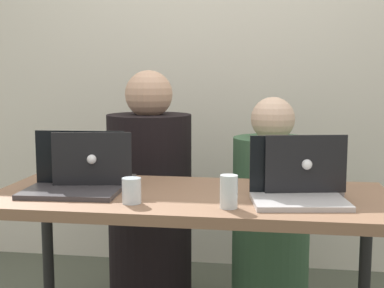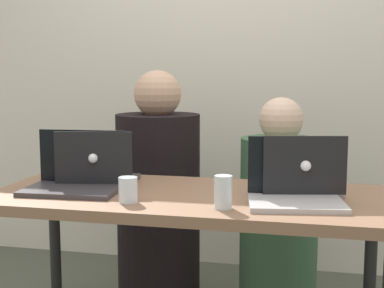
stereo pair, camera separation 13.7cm
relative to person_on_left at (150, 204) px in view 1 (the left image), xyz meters
name	(u,v)px [view 1 (the left image)]	position (x,y,z in m)	size (l,w,h in m)	color
back_wall	(224,70)	(0.31, 0.72, 0.68)	(4.50, 0.10, 2.44)	beige
desk	(189,214)	(0.31, -0.64, 0.13)	(1.49, 0.65, 0.75)	brown
person_on_left	(150,204)	(0.00, 0.00, 0.00)	(0.52, 0.52, 1.22)	black
person_on_right	(271,220)	(0.61, 0.00, -0.06)	(0.41, 0.41, 1.09)	#395C3E
laptop_front_right	(297,188)	(0.70, -0.71, 0.26)	(0.35, 0.29, 0.23)	#B6B3B3
laptop_back_right	(300,180)	(0.72, -0.56, 0.26)	(0.34, 0.30, 0.23)	#B6B3BC
laptop_back_left	(95,174)	(-0.09, -0.56, 0.26)	(0.34, 0.29, 0.22)	#3C3937
laptop_front_left	(74,179)	(-0.13, -0.68, 0.26)	(0.37, 0.27, 0.23)	#373437
water_glass_left	(132,192)	(0.13, -0.82, 0.25)	(0.07, 0.07, 0.09)	silver
water_glass_right	(229,194)	(0.47, -0.84, 0.26)	(0.06, 0.06, 0.11)	silver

